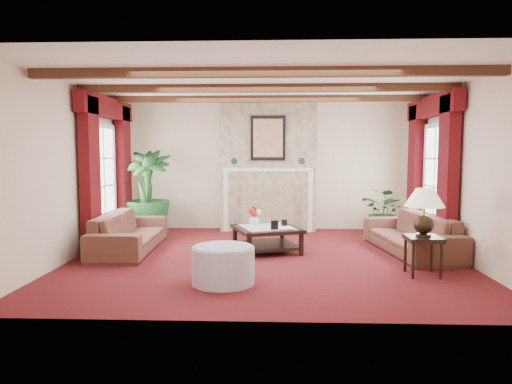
{
  "coord_description": "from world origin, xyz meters",
  "views": [
    {
      "loc": [
        0.12,
        -7.1,
        1.66
      ],
      "look_at": [
        -0.17,
        0.4,
        1.01
      ],
      "focal_mm": 32.0,
      "sensor_mm": 36.0,
      "label": 1
    }
  ],
  "objects_px": {
    "sofa_right": "(411,227)",
    "potted_palm": "(147,211)",
    "coffee_table": "(267,239)",
    "sofa_left": "(130,225)",
    "side_table": "(423,256)",
    "ottoman": "(223,265)"
  },
  "relations": [
    {
      "from": "sofa_right",
      "to": "potted_palm",
      "type": "bearing_deg",
      "value": -114.8
    },
    {
      "from": "potted_palm",
      "to": "coffee_table",
      "type": "bearing_deg",
      "value": -31.39
    },
    {
      "from": "sofa_left",
      "to": "side_table",
      "type": "distance_m",
      "value": 4.67
    },
    {
      "from": "sofa_left",
      "to": "potted_palm",
      "type": "distance_m",
      "value": 1.49
    },
    {
      "from": "potted_palm",
      "to": "ottoman",
      "type": "relative_size",
      "value": 2.17
    },
    {
      "from": "coffee_table",
      "to": "ottoman",
      "type": "distance_m",
      "value": 1.95
    },
    {
      "from": "potted_palm",
      "to": "side_table",
      "type": "distance_m",
      "value": 5.4
    },
    {
      "from": "sofa_right",
      "to": "side_table",
      "type": "distance_m",
      "value": 1.44
    },
    {
      "from": "sofa_right",
      "to": "coffee_table",
      "type": "height_order",
      "value": "sofa_right"
    },
    {
      "from": "sofa_left",
      "to": "potted_palm",
      "type": "height_order",
      "value": "potted_palm"
    },
    {
      "from": "sofa_left",
      "to": "coffee_table",
      "type": "distance_m",
      "value": 2.34
    },
    {
      "from": "coffee_table",
      "to": "ottoman",
      "type": "xyz_separation_m",
      "value": [
        -0.53,
        -1.88,
        0.03
      ]
    },
    {
      "from": "sofa_left",
      "to": "potted_palm",
      "type": "bearing_deg",
      "value": 2.2
    },
    {
      "from": "coffee_table",
      "to": "ottoman",
      "type": "bearing_deg",
      "value": -125.05
    },
    {
      "from": "sofa_right",
      "to": "coffee_table",
      "type": "relative_size",
      "value": 2.27
    },
    {
      "from": "sofa_right",
      "to": "ottoman",
      "type": "xyz_separation_m",
      "value": [
        -2.91,
        -1.89,
        -0.2
      ]
    },
    {
      "from": "sofa_right",
      "to": "ottoman",
      "type": "bearing_deg",
      "value": -64.73
    },
    {
      "from": "sofa_left",
      "to": "ottoman",
      "type": "relative_size",
      "value": 2.77
    },
    {
      "from": "sofa_left",
      "to": "potted_palm",
      "type": "xyz_separation_m",
      "value": [
        -0.12,
        1.48,
        0.05
      ]
    },
    {
      "from": "coffee_table",
      "to": "side_table",
      "type": "height_order",
      "value": "side_table"
    },
    {
      "from": "potted_palm",
      "to": "ottoman",
      "type": "height_order",
      "value": "potted_palm"
    },
    {
      "from": "sofa_right",
      "to": "potted_palm",
      "type": "height_order",
      "value": "potted_palm"
    }
  ]
}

